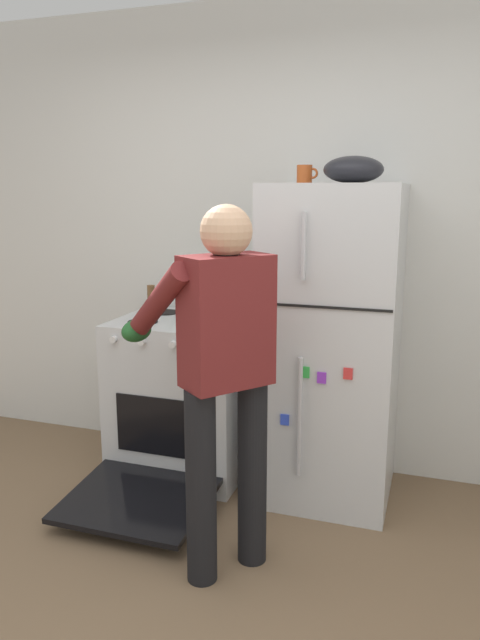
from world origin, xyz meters
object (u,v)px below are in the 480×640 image
at_px(refrigerator, 332,345).
at_px(red_pot, 205,313).
at_px(person_cook, 221,359).
at_px(pepper_mill, 151,297).
at_px(mixing_bowl, 353,170).
at_px(stove_range, 183,398).
at_px(coffee_mug, 305,174).

distance_m(refrigerator, red_pot, 0.72).
bearing_deg(person_cook, pepper_mill, 129.35).
relative_size(pepper_mill, mixing_bowl, 0.50).
distance_m(red_pot, pepper_mill, 0.52).
bearing_deg(refrigerator, red_pot, -175.98).
xyz_separation_m(stove_range, pepper_mill, (-0.30, 0.22, 0.55)).
distance_m(refrigerator, mixing_bowl, 0.91).
height_order(coffee_mug, pepper_mill, coffee_mug).
bearing_deg(red_pot, coffee_mug, 10.70).
distance_m(refrigerator, coffee_mug, 0.91).
bearing_deg(refrigerator, person_cook, -111.06).
distance_m(pepper_mill, mixing_bowl, 1.47).
height_order(refrigerator, red_pot, refrigerator).
relative_size(red_pot, mixing_bowl, 1.16).
bearing_deg(refrigerator, pepper_mill, 170.26).
relative_size(coffee_mug, mixing_bowl, 0.38).
bearing_deg(pepper_mill, mixing_bowl, -9.12).
relative_size(red_pot, coffee_mug, 3.10).
distance_m(stove_range, mixing_bowl, 1.61).
bearing_deg(stove_range, coffee_mug, 5.64).
xyz_separation_m(refrigerator, coffee_mug, (-0.18, 0.05, 0.89)).
bearing_deg(pepper_mill, stove_range, -36.01).
relative_size(person_cook, mixing_bowl, 5.36).
height_order(stove_range, person_cook, person_cook).
height_order(pepper_mill, mixing_bowl, mixing_bowl).
bearing_deg(pepper_mill, coffee_mug, -8.62).
relative_size(stove_range, red_pot, 3.54).
bearing_deg(coffee_mug, stove_range, -174.36).
height_order(stove_range, mixing_bowl, mixing_bowl).
xyz_separation_m(stove_range, coffee_mug, (0.69, 0.07, 1.28)).
height_order(refrigerator, mixing_bowl, mixing_bowl).
xyz_separation_m(red_pot, pepper_mill, (-0.46, 0.25, 0.02)).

